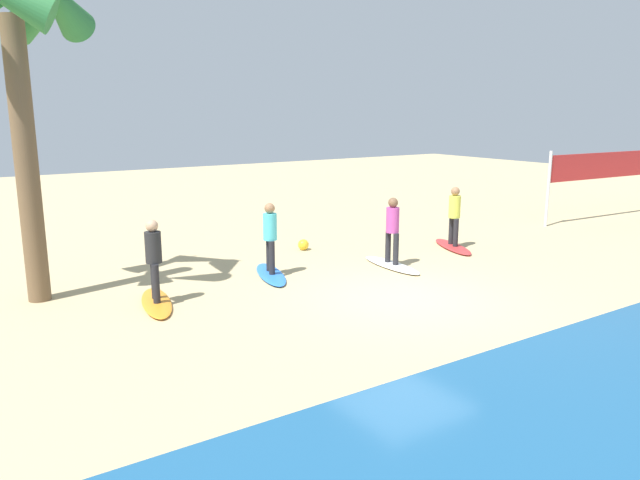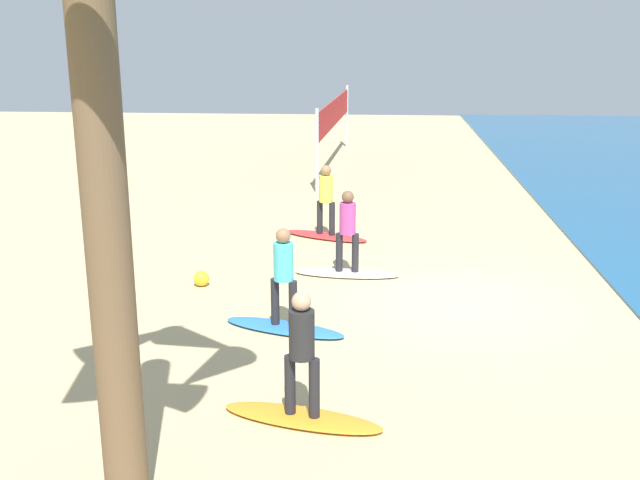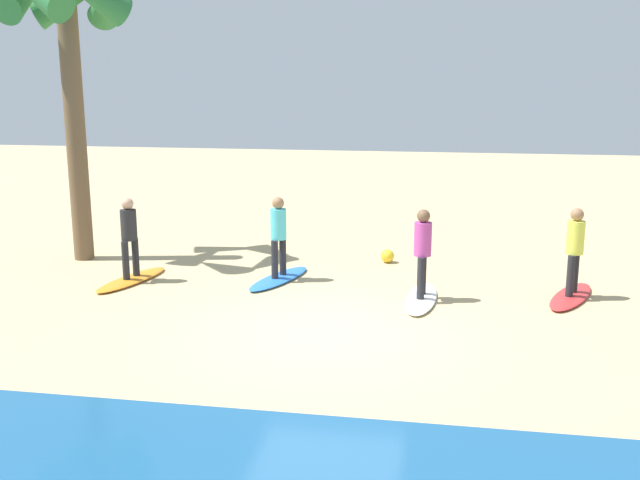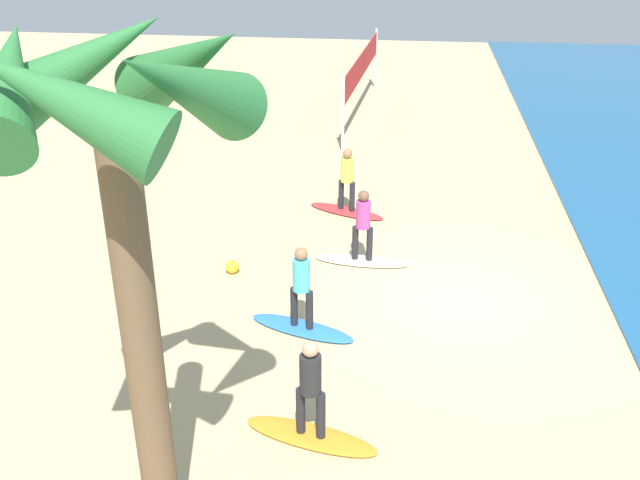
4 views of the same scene
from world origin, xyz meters
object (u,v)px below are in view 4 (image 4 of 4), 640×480
surfboard_orange (311,436)px  volleyball_net (362,67)px  surfer_red (347,175)px  beach_ball (232,267)px  surfboard_white (362,261)px  surfer_blue (301,282)px  palm_tree (115,137)px  surfboard_red (346,211)px  surfer_orange (310,382)px  surfer_white (363,220)px  surfboard_blue (302,328)px

surfboard_orange → volleyball_net: bearing=105.6°
surfer_red → volleyball_net: (-9.47, -0.36, 0.75)m
beach_ball → surfer_red: bearing=149.4°
surfer_red → surfboard_white: size_ratio=0.78×
surfer_blue → palm_tree: size_ratio=0.25×
surfboard_red → surfer_orange: size_ratio=1.28×
surfer_red → beach_ball: size_ratio=5.44×
surfer_blue → beach_ball: surfer_blue is taller
surfer_red → surfer_blue: 5.70m
palm_tree → surfboard_red: bearing=172.8°
surfboard_red → surfer_white: size_ratio=1.28×
surfer_blue → beach_ball: 2.92m
surfer_red → surfer_blue: bearing=-2.9°
surfer_white → surfer_blue: bearing=-17.2°
surfer_orange → surfer_blue: bearing=-168.7°
surfboard_white → palm_tree: palm_tree is taller
surfer_blue → surfboard_orange: size_ratio=0.78×
surfboard_red → surfer_blue: (5.69, -0.29, 0.99)m
surfboard_orange → volleyball_net: (-18.10, -0.67, 1.74)m
surfer_blue → surfboard_orange: bearing=11.3°
volleyball_net → palm_tree: 20.30m
surfboard_blue → surfboard_orange: bearing=-60.9°
surfboard_blue → volleyball_net: bearing=108.0°
beach_ball → volleyball_net: bearing=172.3°
surfer_blue → surfboard_orange: (2.94, 0.59, -0.99)m
surfer_blue → palm_tree: 6.46m
surfer_white → surfboard_orange: size_ratio=0.78×
beach_ball → surfer_orange: bearing=26.0°
volleyball_net → surfboard_blue: bearing=0.3°
surfboard_white → surfer_orange: surfer_orange is taller
surfboard_orange → volleyball_net: size_ratio=0.23×
surfboard_white → beach_ball: bearing=-159.4°
surfboard_red → surfer_blue: size_ratio=1.28×
surfer_red → palm_tree: 11.39m
surfer_white → volleyball_net: bearing=-175.4°
surfer_blue → surfer_orange: 3.00m
surfboard_red → surfer_red: bearing=0.0°
surfboard_blue → beach_ball: 2.78m
palm_tree → surfer_blue: bearing=167.8°
volleyball_net → beach_ball: volleyball_net is taller
surfboard_blue → beach_ball: size_ratio=6.96×
surfboard_red → surfer_white: surfer_white is taller
surfboard_red → surfboard_orange: same height
surfboard_red → volleyball_net: volleyball_net is taller
surfer_white → surfboard_blue: size_ratio=0.78×
surfboard_red → surfer_blue: 5.78m
surfer_blue → beach_ball: size_ratio=5.44×
surfer_white → beach_ball: size_ratio=5.44×
surfboard_white → volleyball_net: 12.41m
surfboard_white → palm_tree: (7.74, -1.95, 5.17)m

